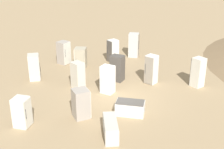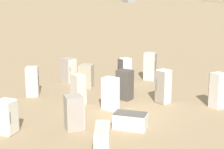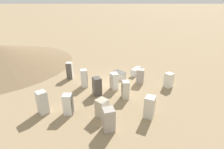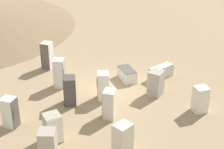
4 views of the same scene
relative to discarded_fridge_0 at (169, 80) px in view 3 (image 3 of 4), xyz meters
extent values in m
plane|color=#9E8460|center=(5.62, -0.46, -0.73)|extent=(1000.00, 1000.00, 0.00)
cube|color=silver|center=(-0.01, 0.01, 0.00)|extent=(0.96, 0.95, 1.47)
cube|color=silver|center=(0.21, -0.27, 0.00)|extent=(0.55, 0.44, 1.41)
cylinder|color=#2D2D2D|center=(0.03, -0.44, 0.07)|extent=(0.02, 0.02, 0.51)
cube|color=#A89E93|center=(5.69, 6.42, 0.08)|extent=(0.92, 0.92, 1.64)
cube|color=silver|center=(5.81, 6.06, 0.08)|extent=(0.68, 0.25, 1.57)
cylinder|color=#2D2D2D|center=(5.57, 5.95, 0.17)|extent=(0.02, 0.02, 0.57)
cube|color=silver|center=(10.26, -1.98, 0.18)|extent=(0.63, 0.65, 1.82)
cube|color=#56514C|center=(10.25, -1.64, 0.18)|extent=(0.60, 0.04, 1.75)
cylinder|color=#2D2D2D|center=(10.47, -1.60, 0.27)|extent=(0.02, 0.02, 0.64)
cube|color=silver|center=(2.84, -3.16, -0.36)|extent=(1.39, 1.77, 0.74)
cube|color=beige|center=(2.84, -3.16, 0.03)|extent=(1.34, 1.70, 0.04)
cube|color=#A89E93|center=(2.65, -0.94, 0.02)|extent=(0.88, 0.92, 1.50)
cube|color=beige|center=(3.03, -1.02, 0.02)|extent=(0.20, 0.74, 1.44)
cylinder|color=#2D2D2D|center=(3.00, -1.30, 0.09)|extent=(0.02, 0.02, 0.52)
cube|color=white|center=(5.36, 0.54, 0.09)|extent=(0.83, 0.89, 1.65)
cube|color=#BCB7AD|center=(5.65, 0.67, 0.09)|extent=(0.31, 0.64, 1.59)
cylinder|color=#2D2D2D|center=(5.78, 0.45, 0.17)|extent=(0.02, 0.02, 0.58)
cube|color=silver|center=(10.73, 4.57, 0.18)|extent=(0.99, 1.00, 1.83)
cube|color=gray|center=(10.99, 4.29, 0.18)|extent=(0.51, 0.47, 1.76)
cylinder|color=#2D2D2D|center=(10.83, 4.11, 0.27)|extent=(0.02, 0.02, 0.64)
cube|color=#B2A88E|center=(6.24, 4.95, -0.02)|extent=(1.07, 1.07, 1.43)
cube|color=silver|center=(5.95, 5.21, -0.02)|extent=(0.53, 0.57, 1.37)
cylinder|color=#2D2D2D|center=(6.11, 5.43, 0.05)|extent=(0.02, 0.02, 0.50)
cube|color=white|center=(8.36, 0.07, 0.17)|extent=(0.72, 0.76, 1.81)
cube|color=gray|center=(8.05, 0.00, 0.17)|extent=(0.18, 0.61, 1.73)
cylinder|color=#2D2D2D|center=(7.97, 0.21, 0.26)|extent=(0.02, 0.02, 0.63)
cube|color=white|center=(4.79, -2.19, -0.39)|extent=(1.54, 1.60, 0.68)
cube|color=#56514C|center=(4.79, -2.19, -0.04)|extent=(1.48, 1.53, 0.04)
cube|color=beige|center=(2.75, 4.91, 0.10)|extent=(0.90, 0.96, 1.67)
cube|color=#BCB7AD|center=(3.06, 4.77, 0.10)|extent=(0.34, 0.69, 1.60)
cylinder|color=#2D2D2D|center=(2.98, 4.51, 0.18)|extent=(0.02, 0.02, 0.58)
cube|color=white|center=(8.81, 4.63, 0.08)|extent=(0.65, 0.63, 1.64)
cube|color=#56514C|center=(8.47, 4.63, 0.08)|extent=(0.05, 0.60, 1.57)
cylinder|color=#2D2D2D|center=(8.44, 4.85, 0.17)|extent=(0.02, 0.02, 0.57)
cube|color=beige|center=(4.36, 2.21, 0.07)|extent=(0.65, 0.78, 1.60)
cube|color=gray|center=(4.67, 2.24, 0.07)|extent=(0.12, 0.69, 1.54)
cylinder|color=#2D2D2D|center=(4.73, 1.99, 0.15)|extent=(0.02, 0.02, 0.56)
cube|color=#4C4742|center=(6.90, 1.63, 0.10)|extent=(0.92, 0.99, 1.66)
cube|color=#56514C|center=(7.21, 1.78, 0.10)|extent=(0.36, 0.70, 1.59)
cylinder|color=#2D2D2D|center=(7.35, 1.54, 0.18)|extent=(0.02, 0.02, 0.58)
camera|label=1|loc=(-4.25, -12.81, 7.22)|focal=50.00mm
camera|label=2|loc=(-3.72, -15.11, 5.36)|focal=60.00mm
camera|label=3|loc=(5.31, 15.70, 7.23)|focal=28.00mm
camera|label=4|loc=(-1.32, 17.76, 10.33)|focal=60.00mm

